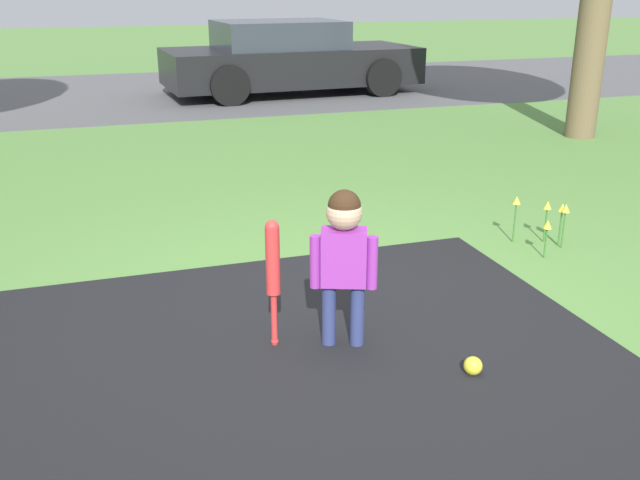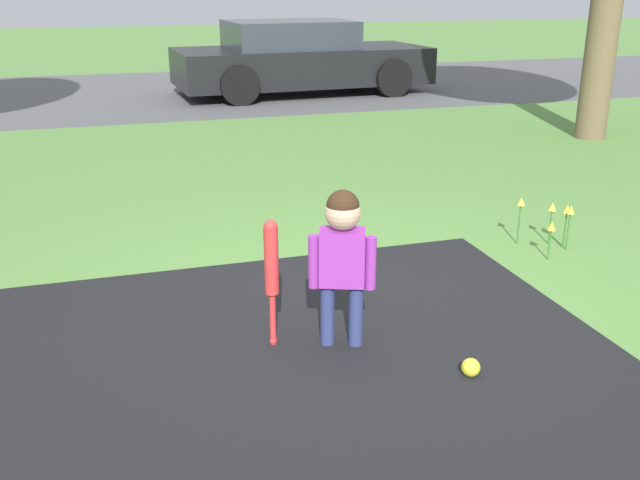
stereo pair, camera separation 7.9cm
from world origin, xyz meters
name	(u,v)px [view 2 (the right image)]	position (x,y,z in m)	size (l,w,h in m)	color
ground_plane	(343,315)	(0.00, 0.00, 0.00)	(60.00, 60.00, 0.00)	#5B8C42
street_strip	(173,91)	(0.00, 9.54, 0.00)	(40.00, 6.00, 0.01)	#59595B
child	(342,247)	(-0.12, -0.34, 0.57)	(0.34, 0.21, 0.88)	navy
baseball_bat	(271,265)	(-0.48, -0.23, 0.46)	(0.08, 0.08, 0.72)	red
sports_ball	(471,367)	(0.39, -0.84, 0.05)	(0.10, 0.10, 0.10)	yellow
parked_car	(299,59)	(2.11, 8.66, 0.59)	(4.41, 2.18, 1.24)	black
flower_bed	(552,213)	(1.82, 0.62, 0.27)	(0.34, 0.41, 0.36)	#38702D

